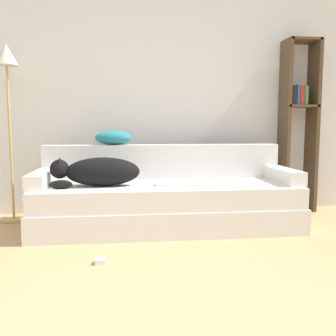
{
  "coord_description": "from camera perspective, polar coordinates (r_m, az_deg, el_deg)",
  "views": [
    {
      "loc": [
        -0.14,
        -1.17,
        0.91
      ],
      "look_at": [
        0.22,
        1.98,
        0.55
      ],
      "focal_mm": 40.0,
      "sensor_mm": 36.0,
      "label": 1
    }
  ],
  "objects": [
    {
      "name": "wall_back",
      "position": [
        3.99,
        -4.65,
        12.86
      ],
      "size": [
        7.66,
        0.06,
        2.7
      ],
      "color": "silver",
      "rests_on": "ground_plane"
    },
    {
      "name": "couch",
      "position": [
        3.34,
        -0.19,
        -5.82
      ],
      "size": [
        2.29,
        0.82,
        0.4
      ],
      "color": "silver",
      "rests_on": "ground_plane"
    },
    {
      "name": "couch_backrest",
      "position": [
        3.61,
        -0.78,
        0.99
      ],
      "size": [
        2.25,
        0.15,
        0.33
      ],
      "color": "silver",
      "rests_on": "couch"
    },
    {
      "name": "couch_arm_left",
      "position": [
        3.34,
        -18.73,
        -1.59
      ],
      "size": [
        0.15,
        0.63,
        0.12
      ],
      "color": "silver",
      "rests_on": "couch"
    },
    {
      "name": "couch_arm_right",
      "position": [
        3.57,
        17.17,
        -1.04
      ],
      "size": [
        0.15,
        0.63,
        0.12
      ],
      "color": "silver",
      "rests_on": "couch"
    },
    {
      "name": "dog",
      "position": [
        3.2,
        -10.71,
        -0.55
      ],
      "size": [
        0.75,
        0.26,
        0.25
      ],
      "color": "black",
      "rests_on": "couch"
    },
    {
      "name": "laptop",
      "position": [
        3.24,
        1.2,
        -2.42
      ],
      "size": [
        0.38,
        0.27,
        0.02
      ],
      "rotation": [
        0.0,
        0.0,
        -0.14
      ],
      "color": "silver",
      "rests_on": "couch"
    },
    {
      "name": "throw_pillow",
      "position": [
        3.6,
        -8.33,
        4.57
      ],
      "size": [
        0.35,
        0.2,
        0.13
      ],
      "color": "teal",
      "rests_on": "couch_backrest"
    },
    {
      "name": "bookshelf",
      "position": [
        4.19,
        19.24,
        7.23
      ],
      "size": [
        0.35,
        0.26,
        1.79
      ],
      "color": "#4C3823",
      "rests_on": "ground_plane"
    },
    {
      "name": "floor_lamp",
      "position": [
        3.82,
        -23.24,
        11.35
      ],
      "size": [
        0.26,
        0.26,
        1.65
      ],
      "color": "tan",
      "rests_on": "ground_plane"
    },
    {
      "name": "power_adapter",
      "position": [
        2.58,
        -10.25,
        -13.79
      ],
      "size": [
        0.07,
        0.07,
        0.04
      ],
      "color": "silver",
      "rests_on": "ground_plane"
    }
  ]
}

